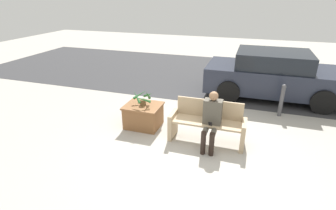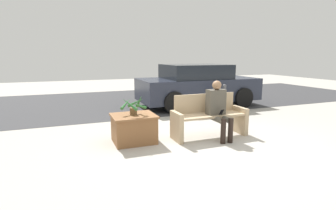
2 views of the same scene
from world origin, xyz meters
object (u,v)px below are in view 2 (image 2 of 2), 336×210
potted_plant (134,106)px  bollard_post (224,98)px  person_seated (218,107)px  planter_box (134,128)px  parked_car (197,85)px  bench (209,117)px

potted_plant → bollard_post: 3.59m
person_seated → bollard_post: size_ratio=1.37×
planter_box → parked_car: 4.30m
bench → bollard_post: bench is taller
person_seated → parked_car: parked_car is taller
parked_car → bollard_post: 1.43m
potted_plant → bench: bearing=-7.1°
person_seated → parked_car: size_ratio=0.30×
person_seated → parked_car: 3.69m
bench → bollard_post: bearing=49.2°
person_seated → bollard_post: (1.49, 2.05, -0.20)m
bench → person_seated: bearing=-61.0°
potted_plant → planter_box: bearing=176.7°
planter_box → parked_car: parked_car is taller
bollard_post → parked_car: bearing=97.5°
planter_box → potted_plant: size_ratio=1.63×
parked_car → potted_plant: bearing=-134.3°
bench → parked_car: bearing=66.5°
person_seated → planter_box: person_seated is taller
planter_box → bollard_post: 3.59m
parked_car → bollard_post: (0.18, -1.40, -0.25)m
parked_car → bench: bearing=-113.5°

